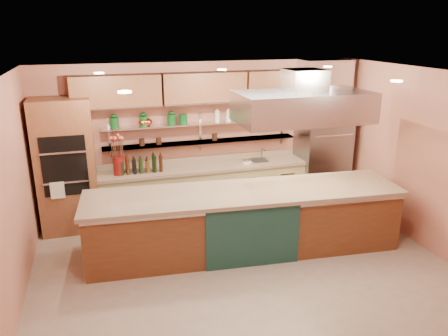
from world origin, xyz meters
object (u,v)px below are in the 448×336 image
object	(u,v)px
refrigerator	(322,151)
green_canister	(183,119)
copper_kettle	(147,122)
island	(244,221)
flower_vase	(119,166)
kitchen_scale	(246,161)

from	to	relation	value
refrigerator	green_canister	distance (m)	2.85
copper_kettle	green_canister	size ratio (longest dim) A/B	0.99
island	copper_kettle	size ratio (longest dim) A/B	27.49
flower_vase	kitchen_scale	bearing A→B (deg)	0.00
flower_vase	green_canister	xyz separation A→B (m)	(1.21, 0.22, 0.71)
island	kitchen_scale	distance (m)	1.72
kitchen_scale	green_canister	bearing A→B (deg)	175.04
island	copper_kettle	xyz separation A→B (m)	(-1.22, 1.77, 1.29)
refrigerator	copper_kettle	bearing A→B (deg)	176.11
flower_vase	copper_kettle	xyz separation A→B (m)	(0.56, 0.22, 0.69)
kitchen_scale	copper_kettle	world-z (taller)	copper_kettle
refrigerator	flower_vase	bearing A→B (deg)	179.85
copper_kettle	refrigerator	bearing A→B (deg)	-3.89
copper_kettle	green_canister	bearing A→B (deg)	0.00
island	kitchen_scale	size ratio (longest dim) A/B	31.26
copper_kettle	island	bearing A→B (deg)	-55.41
island	flower_vase	bearing A→B (deg)	143.77
island	copper_kettle	distance (m)	2.50
kitchen_scale	flower_vase	bearing A→B (deg)	-174.09
flower_vase	kitchen_scale	distance (m)	2.36
island	copper_kettle	world-z (taller)	copper_kettle
refrigerator	island	xyz separation A→B (m)	(-2.16, -1.54, -0.55)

